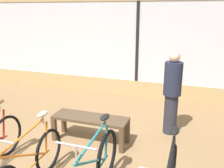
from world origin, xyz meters
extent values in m
cube|color=tan|center=(0.00, 3.85, 0.23)|extent=(12.00, 0.08, 0.45)
cube|color=white|center=(0.00, 3.85, 1.52)|extent=(12.00, 0.04, 2.15)
cube|color=black|center=(0.00, 3.82, 1.52)|extent=(0.08, 0.02, 2.15)
torus|color=black|center=(-1.34, 0.19, 0.34)|extent=(0.05, 0.69, 0.69)
cylinder|color=red|center=(-1.34, 0.15, 0.58)|extent=(0.03, 0.11, 0.49)
torus|color=black|center=(-0.44, 0.05, 0.33)|extent=(0.05, 0.66, 0.66)
cylinder|color=orange|center=(-0.44, -0.49, 0.57)|extent=(0.03, 0.93, 0.51)
cylinder|color=orange|center=(-0.44, 0.01, 0.57)|extent=(0.03, 0.11, 0.49)
cylinder|color=orange|center=(-0.44, -0.46, 0.84)|extent=(0.03, 0.86, 0.10)
cylinder|color=orange|center=(-0.44, -0.18, 0.33)|extent=(0.03, 0.45, 0.03)
cylinder|color=#B2B2B7|center=(-0.44, -0.03, 0.88)|extent=(0.02, 0.02, 0.14)
ellipsoid|color=#B2A893|center=(-0.44, -0.03, 0.96)|extent=(0.11, 0.22, 0.06)
torus|color=black|center=(0.47, 0.14, 0.37)|extent=(0.06, 0.75, 0.75)
cylinder|color=#1E7A7F|center=(0.47, -0.39, 0.61)|extent=(0.03, 0.92, 0.51)
cylinder|color=#1E7A7F|center=(0.47, 0.10, 0.61)|extent=(0.03, 0.11, 0.49)
cylinder|color=#1E7A7F|center=(0.47, -0.36, 0.89)|extent=(0.03, 0.85, 0.10)
cylinder|color=#1E7A7F|center=(0.47, -0.08, 0.37)|extent=(0.03, 0.44, 0.03)
cylinder|color=#B2B2B7|center=(0.47, 0.06, 0.92)|extent=(0.02, 0.02, 0.14)
ellipsoid|color=black|center=(0.47, 0.06, 1.00)|extent=(0.11, 0.22, 0.06)
cylinder|color=#B2B2B7|center=(0.47, -0.79, 0.98)|extent=(0.02, 0.02, 0.12)
cylinder|color=#ADADB2|center=(0.47, -0.79, 1.04)|extent=(0.46, 0.02, 0.02)
cylinder|color=black|center=(1.38, 0.04, 0.60)|extent=(0.03, 0.11, 0.49)
cylinder|color=black|center=(1.38, -0.45, 0.87)|extent=(0.03, 0.92, 0.10)
cylinder|color=#B2B2B7|center=(1.38, 0.00, 0.91)|extent=(0.02, 0.02, 0.14)
ellipsoid|color=black|center=(1.38, 0.00, 0.99)|extent=(0.11, 0.22, 0.06)
cube|color=brown|center=(-0.19, 1.05, 0.47)|extent=(1.40, 0.44, 0.05)
cube|color=brown|center=(-0.85, 0.87, 0.22)|extent=(0.08, 0.08, 0.44)
cube|color=brown|center=(0.47, 0.87, 0.22)|extent=(0.08, 0.08, 0.44)
cube|color=brown|center=(-0.85, 1.23, 0.22)|extent=(0.08, 0.08, 0.44)
cube|color=brown|center=(0.47, 1.23, 0.22)|extent=(0.08, 0.08, 0.44)
cylinder|color=#2D2D38|center=(1.16, 1.88, 0.40)|extent=(0.29, 0.29, 0.80)
cylinder|color=#23283D|center=(1.16, 1.88, 1.12)|extent=(0.38, 0.38, 0.64)
sphere|color=beige|center=(1.16, 1.88, 1.54)|extent=(0.21, 0.21, 0.21)
camera|label=1|loc=(1.54, -2.79, 2.37)|focal=40.00mm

